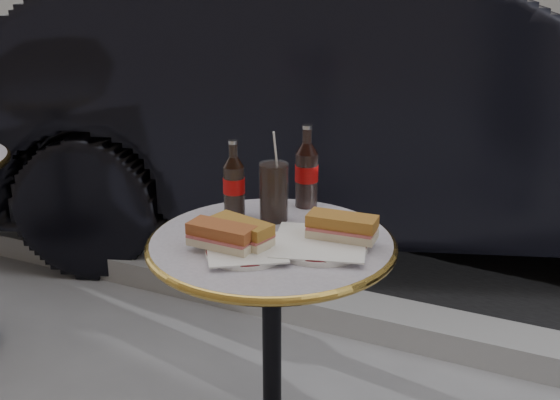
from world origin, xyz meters
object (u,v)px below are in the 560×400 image
at_px(plate_left, 246,252).
at_px(cola_glass, 274,192).
at_px(bistro_table, 272,366).
at_px(cola_bottle_right, 307,166).
at_px(cola_bottle_left, 234,179).
at_px(parked_car, 379,97).
at_px(plate_right, 320,245).

xyz_separation_m(plate_left, cola_glass, (-0.04, 0.23, 0.07)).
height_order(bistro_table, cola_glass, cola_glass).
relative_size(bistro_table, cola_bottle_right, 3.15).
bearing_deg(cola_bottle_right, cola_bottle_left, -132.59).
relative_size(cola_bottle_left, cola_glass, 1.34).
bearing_deg(parked_car, plate_left, 168.81).
relative_size(bistro_table, cola_bottle_left, 3.46).
bearing_deg(plate_left, cola_bottle_left, 124.61).
xyz_separation_m(cola_bottle_right, parked_car, (-0.31, 1.64, -0.14)).
height_order(plate_right, parked_car, parked_car).
xyz_separation_m(cola_bottle_left, cola_bottle_right, (0.14, 0.16, 0.01)).
bearing_deg(cola_bottle_left, cola_glass, 11.49).
xyz_separation_m(bistro_table, cola_bottle_left, (-0.16, 0.10, 0.47)).
distance_m(cola_bottle_left, cola_glass, 0.11).
xyz_separation_m(bistro_table, cola_glass, (-0.05, 0.12, 0.45)).
relative_size(bistro_table, cola_glass, 4.65).
relative_size(plate_right, cola_bottle_left, 1.09).
bearing_deg(parked_car, cola_bottle_left, 165.34).
relative_size(cola_bottle_right, cola_glass, 1.48).
bearing_deg(parked_car, cola_glass, 168.78).
height_order(cola_bottle_right, parked_car, parked_car).
bearing_deg(bistro_table, plate_right, 2.55).
distance_m(plate_left, cola_bottle_left, 0.27).
height_order(plate_left, parked_car, parked_car).
relative_size(cola_bottle_left, cola_bottle_right, 0.91).
bearing_deg(cola_glass, parked_car, 98.63).
bearing_deg(cola_bottle_right, plate_left, -90.07).
height_order(plate_left, cola_bottle_right, cola_bottle_right).
distance_m(plate_left, parked_car, 2.03).
height_order(bistro_table, cola_bottle_left, cola_bottle_left).
height_order(plate_right, cola_glass, cola_glass).
distance_m(cola_glass, parked_car, 1.80).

